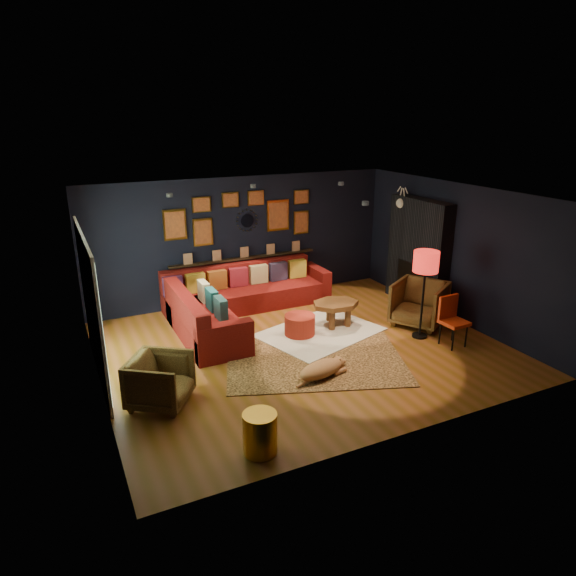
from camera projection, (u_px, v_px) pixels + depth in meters
name	position (u px, v px, depth m)	size (l,w,h in m)	color
floor	(302.00, 348.00, 8.76)	(6.50, 6.50, 0.00)	brown
room_walls	(303.00, 258.00, 8.24)	(6.50, 6.50, 6.50)	black
sectional	(232.00, 302.00, 9.94)	(3.41, 2.69, 0.86)	maroon
ledge	(244.00, 258.00, 10.74)	(3.20, 0.12, 0.04)	black
gallery_wall	(242.00, 216.00, 10.48)	(3.15, 0.04, 1.02)	gold
sunburst_mirror	(247.00, 221.00, 10.56)	(0.47, 0.16, 0.47)	silver
fireplace	(417.00, 257.00, 10.46)	(0.31, 1.60, 2.20)	black
deer_head	(408.00, 202.00, 10.56)	(0.50, 0.28, 0.45)	white
sliding_door	(91.00, 306.00, 7.60)	(0.06, 2.80, 2.20)	white
ceiling_spots	(282.00, 191.00, 8.60)	(3.30, 2.50, 0.06)	black
shag_rug	(320.00, 332.00, 9.35)	(2.06, 1.50, 0.03)	silver
leopard_rug	(315.00, 360.00, 8.34)	(2.83, 2.02, 0.02)	#BF864A
coffee_table	(336.00, 307.00, 9.54)	(0.95, 0.74, 0.45)	brown
pouf	(300.00, 325.00, 9.19)	(0.55, 0.55, 0.36)	maroon
armchair_left	(160.00, 378.00, 6.97)	(0.76, 0.71, 0.78)	#A37435
armchair_right	(419.00, 301.00, 9.59)	(0.90, 0.84, 0.92)	#A37435
gold_stool	(260.00, 433.00, 6.02)	(0.41, 0.41, 0.51)	gold
orange_chair	(452.00, 317.00, 8.76)	(0.43, 0.43, 0.87)	black
floor_lamp	(426.00, 266.00, 8.77)	(0.44, 0.44, 1.59)	black
dog	(321.00, 366.00, 7.73)	(1.09, 0.54, 0.34)	#B27A4C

